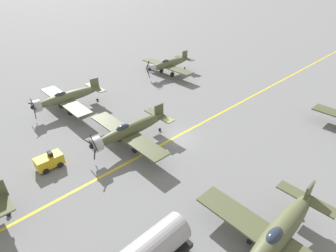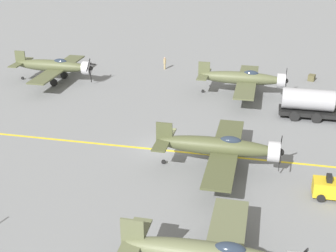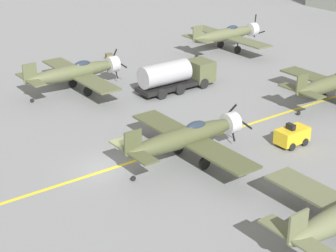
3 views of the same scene
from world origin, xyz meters
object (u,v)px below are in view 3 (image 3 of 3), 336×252
object	(u,v)px
fuel_tanker	(176,75)
airplane_far_left	(227,34)
airplane_mid_center	(187,137)
supply_crate_by_tanker	(109,57)
airplane_far_center	(335,83)
airplane_mid_left	(76,72)
tow_tractor	(292,135)

from	to	relation	value
fuel_tanker	airplane_far_left	bearing A→B (deg)	119.49
airplane_mid_center	supply_crate_by_tanker	xyz separation A→B (m)	(-24.93, 8.45, -1.64)
airplane_far_left	airplane_far_center	xyz separation A→B (m)	(18.64, -3.83, 0.00)
airplane_mid_center	airplane_far_center	bearing A→B (deg)	110.07
airplane_mid_left	fuel_tanker	world-z (taller)	airplane_mid_left
airplane_mid_center	airplane_mid_left	bearing A→B (deg)	-166.07
airplane_far_left	tow_tractor	size ratio (longest dim) A/B	4.62
airplane_far_left	fuel_tanker	size ratio (longest dim) A/B	1.50
airplane_far_left	airplane_mid_center	xyz separation A→B (m)	(19.97, -21.58, 0.00)
airplane_far_center	fuel_tanker	distance (m)	14.56
airplane_mid_center	supply_crate_by_tanker	distance (m)	26.38
fuel_tanker	tow_tractor	size ratio (longest dim) A/B	3.08
airplane_mid_left	fuel_tanker	xyz separation A→B (m)	(5.10, 7.98, -0.50)
airplane_far_left	airplane_mid_left	xyz separation A→B (m)	(2.27, -21.01, 0.00)
fuel_tanker	supply_crate_by_tanker	bearing A→B (deg)	-179.54
airplane_far_left	airplane_far_center	distance (m)	19.03
airplane_far_center	airplane_mid_center	xyz separation A→B (m)	(1.33, -17.75, 0.00)
airplane_mid_center	airplane_mid_left	xyz separation A→B (m)	(-17.70, 0.57, 0.00)
fuel_tanker	tow_tractor	distance (m)	15.02
airplane_far_left	airplane_mid_center	size ratio (longest dim) A/B	1.00
airplane_mid_left	supply_crate_by_tanker	bearing A→B (deg)	126.38
airplane_far_left	supply_crate_by_tanker	bearing A→B (deg)	-101.23
airplane_mid_left	fuel_tanker	bearing A→B (deg)	51.25
airplane_far_left	airplane_mid_left	distance (m)	21.13
airplane_far_left	airplane_mid_center	distance (m)	29.40
fuel_tanker	supply_crate_by_tanker	size ratio (longest dim) A/B	8.89
airplane_mid_center	tow_tractor	distance (m)	8.62
airplane_mid_center	fuel_tanker	bearing A→B (deg)	161.63
airplane_far_left	airplane_far_center	bearing A→B (deg)	-2.13
tow_tractor	supply_crate_by_tanker	world-z (taller)	tow_tractor
airplane_far_left	airplane_far_center	world-z (taller)	airplane_far_left
airplane_mid_left	fuel_tanker	size ratio (longest dim) A/B	1.50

